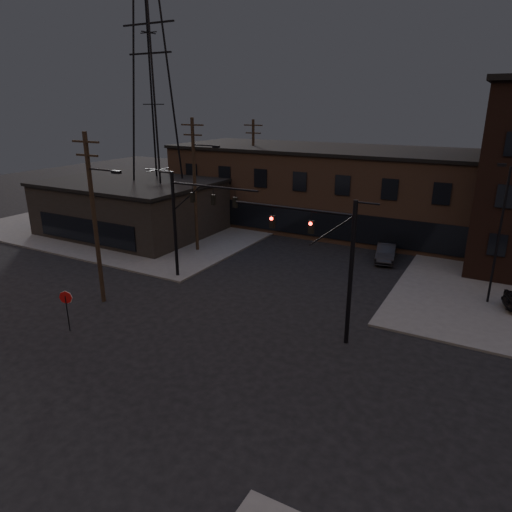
{
  "coord_description": "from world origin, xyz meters",
  "views": [
    {
      "loc": [
        13.03,
        -17.52,
        12.56
      ],
      "look_at": [
        -0.11,
        6.13,
        3.5
      ],
      "focal_mm": 32.0,
      "sensor_mm": 36.0,
      "label": 1
    }
  ],
  "objects_px": {
    "traffic_signal_near": "(331,255)",
    "traffic_signal_far": "(188,215)",
    "stop_sign": "(66,302)",
    "car_crossing": "(386,252)"
  },
  "relations": [
    {
      "from": "traffic_signal_near",
      "to": "traffic_signal_far",
      "type": "distance_m",
      "value": 12.57
    },
    {
      "from": "traffic_signal_near",
      "to": "stop_sign",
      "type": "height_order",
      "value": "traffic_signal_near"
    },
    {
      "from": "traffic_signal_far",
      "to": "stop_sign",
      "type": "height_order",
      "value": "traffic_signal_far"
    },
    {
      "from": "traffic_signal_near",
      "to": "car_crossing",
      "type": "xyz_separation_m",
      "value": [
        -0.43,
        15.03,
        -4.22
      ]
    },
    {
      "from": "traffic_signal_near",
      "to": "car_crossing",
      "type": "bearing_deg",
      "value": 91.66
    },
    {
      "from": "car_crossing",
      "to": "stop_sign",
      "type": "bearing_deg",
      "value": -131.0
    },
    {
      "from": "traffic_signal_far",
      "to": "traffic_signal_near",
      "type": "bearing_deg",
      "value": -16.17
    },
    {
      "from": "traffic_signal_near",
      "to": "traffic_signal_far",
      "type": "height_order",
      "value": "same"
    },
    {
      "from": "traffic_signal_near",
      "to": "car_crossing",
      "type": "distance_m",
      "value": 15.62
    },
    {
      "from": "traffic_signal_far",
      "to": "car_crossing",
      "type": "xyz_separation_m",
      "value": [
        11.64,
        11.53,
        -4.3
      ]
    }
  ]
}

